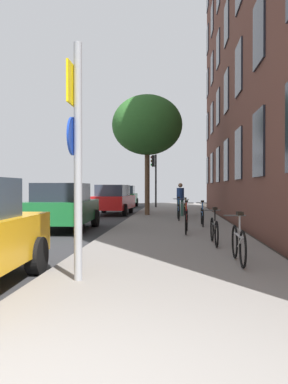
% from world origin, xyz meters
% --- Properties ---
extents(ground_plane, '(41.80, 41.80, 0.00)m').
position_xyz_m(ground_plane, '(-2.40, 15.00, 0.00)').
color(ground_plane, '#332D28').
extents(road_asphalt, '(7.00, 38.00, 0.01)m').
position_xyz_m(road_asphalt, '(-4.50, 15.00, 0.01)').
color(road_asphalt, '#2D2D30').
rests_on(road_asphalt, ground).
extents(sidewalk, '(4.20, 38.00, 0.12)m').
position_xyz_m(sidewalk, '(1.10, 15.00, 0.06)').
color(sidewalk, gray).
rests_on(sidewalk, ground).
extents(building_facade, '(0.56, 27.00, 16.63)m').
position_xyz_m(building_facade, '(3.69, 14.50, 8.33)').
color(building_facade, brown).
rests_on(building_facade, ground).
extents(sign_post, '(0.16, 0.60, 3.49)m').
position_xyz_m(sign_post, '(-0.35, 3.45, 2.09)').
color(sign_post, gray).
rests_on(sign_post, sidewalk).
extents(traffic_light, '(0.43, 0.24, 3.67)m').
position_xyz_m(traffic_light, '(-0.34, 25.77, 2.63)').
color(traffic_light, black).
rests_on(traffic_light, sidewalk).
extents(tree_near, '(3.53, 3.53, 6.01)m').
position_xyz_m(tree_near, '(-0.30, 17.88, 4.61)').
color(tree_near, brown).
rests_on(tree_near, sidewalk).
extents(bicycle_0, '(0.42, 1.61, 0.93)m').
position_xyz_m(bicycle_0, '(2.23, 4.99, 0.48)').
color(bicycle_0, black).
rests_on(bicycle_0, sidewalk).
extents(bicycle_1, '(0.42, 1.67, 0.90)m').
position_xyz_m(bicycle_1, '(2.03, 7.39, 0.47)').
color(bicycle_1, black).
rests_on(bicycle_1, sidewalk).
extents(bicycle_2, '(0.42, 1.78, 0.99)m').
position_xyz_m(bicycle_2, '(1.43, 9.79, 0.51)').
color(bicycle_2, black).
rests_on(bicycle_2, sidewalk).
extents(bicycle_3, '(0.42, 1.61, 0.91)m').
position_xyz_m(bicycle_3, '(2.07, 12.19, 0.47)').
color(bicycle_3, black).
rests_on(bicycle_3, sidewalk).
extents(bicycle_4, '(0.42, 1.68, 0.99)m').
position_xyz_m(bicycle_4, '(1.24, 14.59, 0.51)').
color(bicycle_4, black).
rests_on(bicycle_4, sidewalk).
extents(bicycle_5, '(0.42, 1.61, 0.89)m').
position_xyz_m(bicycle_5, '(1.58, 16.99, 0.47)').
color(bicycle_5, black).
rests_on(bicycle_5, sidewalk).
extents(pedestrian_0, '(0.39, 0.39, 1.58)m').
position_xyz_m(pedestrian_0, '(1.35, 17.02, 1.02)').
color(pedestrian_0, '#33594C').
rests_on(pedestrian_0, sidewalk).
extents(car_1, '(2.04, 4.16, 1.62)m').
position_xyz_m(car_1, '(-2.75, 11.28, 0.84)').
color(car_1, '#19662D').
rests_on(car_1, road_asphalt).
extents(car_2, '(1.95, 4.51, 1.62)m').
position_xyz_m(car_2, '(-2.28, 19.61, 0.84)').
color(car_2, red).
rests_on(car_2, road_asphalt).
extents(car_3, '(1.88, 4.03, 1.62)m').
position_xyz_m(car_3, '(-2.72, 27.95, 0.84)').
color(car_3, '#19662D').
rests_on(car_3, road_asphalt).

